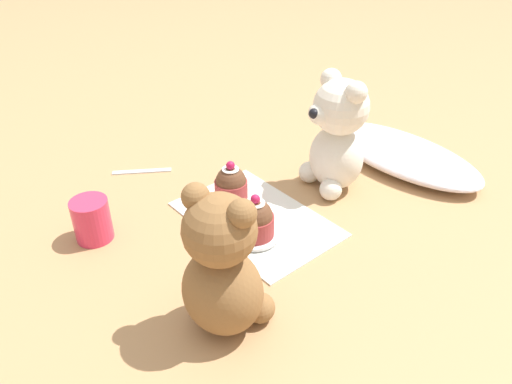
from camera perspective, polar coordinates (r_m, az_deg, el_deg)
The scene contains 10 objects.
ground_plane at distance 0.85m, azimuth 0.00°, elevation -3.17°, with size 4.00×4.00×0.00m, color tan.
knitted_placemat at distance 0.85m, azimuth 0.00°, elevation -3.01°, with size 0.27×0.18×0.01m, color silver.
tulle_cloth at distance 1.04m, azimuth 16.27°, elevation 4.25°, with size 0.34×0.16×0.04m, color silver.
teddy_bear_cream at distance 0.90m, azimuth 9.23°, elevation 6.41°, with size 0.12×0.12×0.22m.
teddy_bear_tan at distance 0.61m, azimuth -3.80°, elevation -8.69°, with size 0.13×0.12×0.21m.
cupcake_near_cream_bear at distance 0.88m, azimuth -2.87°, elevation 0.88°, with size 0.06×0.06×0.07m.
saucer_plate at distance 0.80m, azimuth -0.08°, elevation -4.98°, with size 0.08×0.08×0.01m, color silver.
cupcake_near_tan_bear at distance 0.78m, azimuth -0.08°, elevation -3.22°, with size 0.06×0.06×0.08m.
juice_glass at distance 0.83m, azimuth -18.25°, elevation -3.04°, with size 0.06×0.06×0.07m, color #DB3356.
teaspoon at distance 1.00m, azimuth -12.91°, elevation 2.38°, with size 0.11×0.01×0.01m, color silver.
Camera 1 is at (0.52, -0.44, 0.50)m, focal length 35.00 mm.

